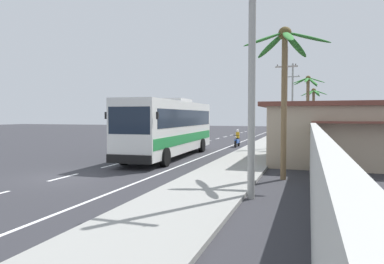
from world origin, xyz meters
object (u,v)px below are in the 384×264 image
Objects in this scene: motorcycle_beside_bus at (237,140)px; pedestrian_near_kerb at (271,139)px; utility_pole_nearest at (252,69)px; utility_pole_mid at (286,96)px; palm_nearest at (285,65)px; utility_pole_far at (292,99)px; coach_bus_foreground at (171,126)px; palm_third at (313,103)px; palm_second at (308,96)px.

motorcycle_beside_bus is 5.45m from pedestrian_near_kerb.
utility_pole_nearest reaches higher than motorcycle_beside_bus.
utility_pole_mid reaches higher than motorcycle_beside_bus.
pedestrian_near_kerb is 0.27× the size of palm_nearest.
utility_pole_nearest is at bearing -10.61° from pedestrian_near_kerb.
utility_pole_far is at bearing 164.71° from pedestrian_near_kerb.
utility_pole_mid reaches higher than coach_bus_foreground.
utility_pole_mid reaches higher than palm_nearest.
utility_pole_nearest is at bearing -89.55° from utility_pole_far.
utility_pole_nearest is 4.06m from palm_nearest.
utility_pole_mid is (0.84, 3.66, 3.33)m from pedestrian_near_kerb.
palm_nearest is at bearing -5.39° from pedestrian_near_kerb.
motorcycle_beside_bus is 1.12× the size of pedestrian_near_kerb.
palm_third is at bearing 66.73° from motorcycle_beside_bus.
pedestrian_near_kerb is (6.11, 4.79, -1.01)m from coach_bus_foreground.
palm_third is (2.35, 15.86, -0.07)m from utility_pole_mid.
utility_pole_mid is 12.15m from palm_second.
palm_nearest is 26.64m from palm_second.
utility_pole_far is 1.32× the size of palm_second.
pedestrian_near_kerb is at bearing 93.25° from utility_pole_nearest.
pedestrian_near_kerb is 11.72m from palm_nearest.
utility_pole_far is 3.82m from palm_third.
palm_second is at bearing 81.95° from utility_pole_mid.
palm_nearest is (7.74, -6.15, 2.86)m from coach_bus_foreground.
utility_pole_far is (0.55, 22.19, 3.96)m from pedestrian_near_kerb.
coach_bus_foreground reaches higher than pedestrian_near_kerb.
utility_pole_mid is 1.16× the size of palm_second.
motorcycle_beside_bus is 0.32× the size of palm_third.
utility_pole_far is at bearing 90.45° from utility_pole_nearest.
utility_pole_far reaches higher than palm_second.
pedestrian_near_kerb is 0.21× the size of utility_pole_nearest.
palm_nearest is at bearing -92.93° from palm_third.
coach_bus_foreground is at bearing -112.90° from palm_second.
palm_second is at bearing 67.10° from coach_bus_foreground.
utility_pole_far reaches higher than utility_pole_nearest.
palm_nearest is at bearing -91.95° from palm_second.
palm_third is at bearing -45.46° from utility_pole_far.
palm_second is at bearing 156.95° from pedestrian_near_kerb.
palm_third is (0.65, 3.84, -0.72)m from palm_second.
palm_second is at bearing 86.83° from utility_pole_nearest.
utility_pole_nearest is 37.08m from utility_pole_far.
coach_bus_foreground is 1.90× the size of palm_nearest.
coach_bus_foreground is 12.45m from utility_pole_nearest.
utility_pole_mid is 16.03m from palm_third.
pedestrian_near_kerb is (3.37, -4.27, 0.42)m from motorcycle_beside_bus.
palm_nearest is at bearing -88.14° from utility_pole_far.
motorcycle_beside_bus is at bearing -102.33° from utility_pole_far.
palm_nearest reaches higher than pedestrian_near_kerb.
coach_bus_foreground is 26.12m from palm_third.
utility_pole_mid is (4.20, -0.61, 3.75)m from motorcycle_beside_bus.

